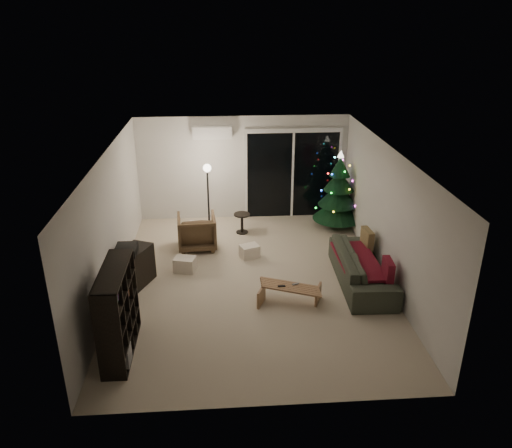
# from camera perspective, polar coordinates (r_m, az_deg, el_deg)

# --- Properties ---
(room) EXTENTS (6.50, 7.51, 2.60)m
(room) POSITION_cam_1_polar(r_m,az_deg,el_deg) (10.46, 1.47, 2.45)
(room) COLOR beige
(room) RESTS_ON ground
(bookshelf) EXTENTS (0.79, 1.41, 1.37)m
(bookshelf) POSITION_cam_1_polar(r_m,az_deg,el_deg) (7.67, -16.76, -9.63)
(bookshelf) COLOR black
(bookshelf) RESTS_ON floor
(media_cabinet) EXTENTS (0.86, 1.23, 0.72)m
(media_cabinet) POSITION_cam_1_polar(r_m,az_deg,el_deg) (9.37, -14.35, -5.31)
(media_cabinet) COLOR black
(media_cabinet) RESTS_ON floor
(stereo) EXTENTS (0.36, 0.43, 0.15)m
(stereo) POSITION_cam_1_polar(r_m,az_deg,el_deg) (9.18, -14.61, -2.91)
(stereo) COLOR black
(stereo) RESTS_ON media_cabinet
(armchair) EXTENTS (0.85, 0.88, 0.74)m
(armchair) POSITION_cam_1_polar(r_m,az_deg,el_deg) (10.73, -6.77, -0.87)
(armchair) COLOR #3D2F20
(armchair) RESTS_ON floor
(ottoman) EXTENTS (0.61, 0.61, 0.44)m
(ottoman) POSITION_cam_1_polar(r_m,az_deg,el_deg) (10.96, -6.64, -1.21)
(ottoman) COLOR beige
(ottoman) RESTS_ON floor
(cardboard_box_a) EXTENTS (0.46, 0.39, 0.28)m
(cardboard_box_a) POSITION_cam_1_polar(r_m,az_deg,el_deg) (9.91, -8.13, -4.58)
(cardboard_box_a) COLOR silver
(cardboard_box_a) RESTS_ON floor
(cardboard_box_b) EXTENTS (0.45, 0.39, 0.26)m
(cardboard_box_b) POSITION_cam_1_polar(r_m,az_deg,el_deg) (10.35, -0.75, -3.12)
(cardboard_box_b) COLOR silver
(cardboard_box_b) RESTS_ON floor
(side_table) EXTENTS (0.45, 0.45, 0.46)m
(side_table) POSITION_cam_1_polar(r_m,az_deg,el_deg) (11.44, -1.61, 0.09)
(side_table) COLOR black
(side_table) RESTS_ON floor
(floor_lamp) EXTENTS (0.25, 0.25, 1.58)m
(floor_lamp) POSITION_cam_1_polar(r_m,az_deg,el_deg) (11.26, -5.46, 2.65)
(floor_lamp) COLOR black
(floor_lamp) RESTS_ON floor
(sofa) EXTENTS (0.93, 2.23, 0.64)m
(sofa) POSITION_cam_1_polar(r_m,az_deg,el_deg) (9.52, 12.05, -4.87)
(sofa) COLOR #4D5543
(sofa) RESTS_ON floor
(sofa_throw) EXTENTS (0.69, 1.59, 0.05)m
(sofa_throw) POSITION_cam_1_polar(r_m,az_deg,el_deg) (9.43, 11.54, -4.13)
(sofa_throw) COLOR maroon
(sofa_throw) RESTS_ON sofa
(cushion_a) EXTENTS (0.16, 0.43, 0.42)m
(cushion_a) POSITION_cam_1_polar(r_m,az_deg,el_deg) (10.03, 12.57, -1.75)
(cushion_a) COLOR tan
(cushion_a) RESTS_ON sofa
(cushion_b) EXTENTS (0.16, 0.43, 0.42)m
(cushion_b) POSITION_cam_1_polar(r_m,az_deg,el_deg) (8.93, 14.84, -5.25)
(cushion_b) COLOR maroon
(cushion_b) RESTS_ON sofa
(coffee_table) EXTENTS (1.12, 0.76, 0.34)m
(coffee_table) POSITION_cam_1_polar(r_m,az_deg,el_deg) (8.79, 3.89, -8.04)
(coffee_table) COLOR #9E734A
(coffee_table) RESTS_ON floor
(remote_a) EXTENTS (0.13, 0.04, 0.02)m
(remote_a) POSITION_cam_1_polar(r_m,az_deg,el_deg) (8.68, 2.94, -7.09)
(remote_a) COLOR black
(remote_a) RESTS_ON coffee_table
(remote_b) EXTENTS (0.13, 0.08, 0.02)m
(remote_b) POSITION_cam_1_polar(r_m,az_deg,el_deg) (8.76, 4.53, -6.85)
(remote_b) COLOR slate
(remote_b) RESTS_ON coffee_table
(christmas_tree) EXTENTS (1.18, 1.18, 1.85)m
(christmas_tree) POSITION_cam_1_polar(r_m,az_deg,el_deg) (11.67, 9.42, 3.89)
(christmas_tree) COLOR black
(christmas_tree) RESTS_ON floor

